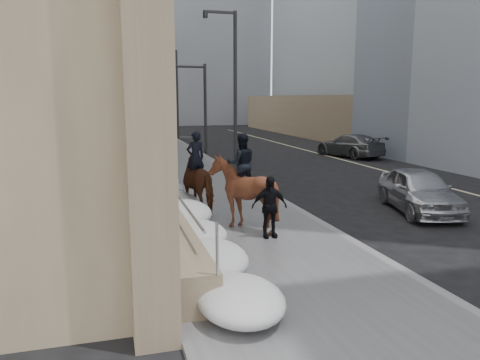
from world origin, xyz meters
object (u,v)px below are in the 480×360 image
at_px(mounted_horse_right, 242,189).
at_px(car_silver, 419,190).
at_px(pedestrian, 269,207).
at_px(car_grey, 350,145).
at_px(mounted_horse_left, 202,180).

distance_m(mounted_horse_right, car_silver, 6.43).
xyz_separation_m(pedestrian, car_grey, (11.07, 15.72, -0.22)).
bearing_deg(mounted_horse_right, car_grey, -124.35).
xyz_separation_m(mounted_horse_left, mounted_horse_right, (0.71, -2.29, 0.11)).
height_order(pedestrian, car_silver, pedestrian).
height_order(mounted_horse_right, car_grey, mounted_horse_right).
bearing_deg(car_silver, mounted_horse_left, -178.04).
height_order(mounted_horse_right, car_silver, mounted_horse_right).
relative_size(pedestrian, car_silver, 0.38).
bearing_deg(pedestrian, car_silver, 18.95).
bearing_deg(car_grey, pedestrian, 41.53).
height_order(mounted_horse_right, pedestrian, mounted_horse_right).
distance_m(pedestrian, car_grey, 19.23).
height_order(mounted_horse_left, pedestrian, mounted_horse_left).
height_order(mounted_horse_left, mounted_horse_right, mounted_horse_right).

